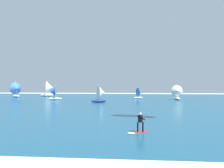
# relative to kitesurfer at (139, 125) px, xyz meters

# --- Properties ---
(ocean) EXTENTS (160.00, 90.00, 0.10)m
(ocean) POSITION_rel_kitesurfer_xyz_m (-3.52, 37.97, -0.65)
(ocean) COLOR navy
(ocean) RESTS_ON ground
(shoreline_foam) EXTENTS (89.56, 1.86, 0.01)m
(shoreline_foam) POSITION_rel_kitesurfer_xyz_m (-0.80, -7.00, -0.70)
(shoreline_foam) COLOR white
(shoreline_foam) RESTS_ON ground
(kitesurfer) EXTENTS (1.89, 1.64, 1.67)m
(kitesurfer) POSITION_rel_kitesurfer_xyz_m (0.00, 0.00, 0.00)
(kitesurfer) COLOR red
(kitesurfer) RESTS_ON ocean
(sailboat_outermost) EXTENTS (4.68, 4.53, 5.23)m
(sailboat_outermost) POSITION_rel_kitesurfer_xyz_m (-37.33, 52.52, 1.79)
(sailboat_outermost) COLOR white
(sailboat_outermost) RESTS_ON ocean
(sailboat_far_right) EXTENTS (3.22, 3.76, 4.32)m
(sailboat_far_right) POSITION_rel_kitesurfer_xyz_m (10.96, 44.17, 1.37)
(sailboat_far_right) COLOR white
(sailboat_far_right) RESTS_ON ocean
(sailboat_near_shore) EXTENTS (5.01, 4.35, 5.68)m
(sailboat_near_shore) POSITION_rel_kitesurfer_xyz_m (-29.15, 59.37, 2.00)
(sailboat_near_shore) COLOR silver
(sailboat_near_shore) RESTS_ON ocean
(sailboat_leading) EXTENTS (3.72, 3.33, 4.18)m
(sailboat_leading) POSITION_rel_kitesurfer_xyz_m (-7.85, 33.63, 1.31)
(sailboat_leading) COLOR navy
(sailboat_leading) RESTS_ON ocean
(sailboat_mid_right) EXTENTS (3.09, 2.76, 3.46)m
(sailboat_mid_right) POSITION_rel_kitesurfer_xyz_m (1.13, 49.35, 0.98)
(sailboat_mid_right) COLOR silver
(sailboat_mid_right) RESTS_ON ocean
(sailboat_center_horizon) EXTENTS (3.67, 3.18, 4.16)m
(sailboat_center_horizon) POSITION_rel_kitesurfer_xyz_m (-21.37, 40.82, 1.30)
(sailboat_center_horizon) COLOR white
(sailboat_center_horizon) RESTS_ON ocean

